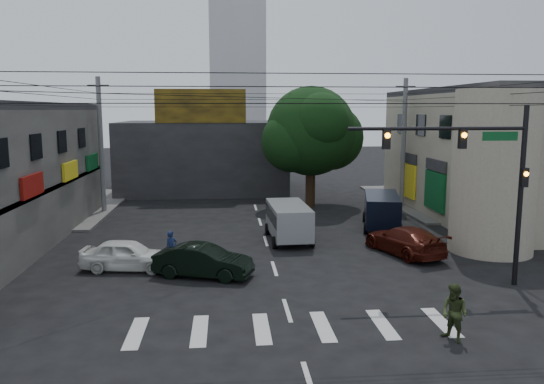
{
  "coord_description": "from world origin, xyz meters",
  "views": [
    {
      "loc": [
        -2.08,
        -20.72,
        7.01
      ],
      "look_at": [
        0.07,
        4.0,
        3.15
      ],
      "focal_mm": 35.0,
      "sensor_mm": 36.0,
      "label": 1
    }
  ],
  "objects": [
    {
      "name": "sidewalk_far_right",
      "position": [
        18.0,
        18.0,
        0.07
      ],
      "size": [
        16.0,
        16.0,
        0.15
      ],
      "primitive_type": "cube",
      "color": "#514F4C",
      "rests_on": "ground"
    },
    {
      "name": "traffic_gantry",
      "position": [
        7.82,
        -1.0,
        4.83
      ],
      "size": [
        7.1,
        0.35,
        7.2
      ],
      "color": "black",
      "rests_on": "ground"
    },
    {
      "name": "traffic_officer",
      "position": [
        -4.62,
        3.0,
        0.79
      ],
      "size": [
        0.94,
        0.94,
        1.57
      ],
      "primitive_type": "imported",
      "rotation": [
        0.0,
        0.0,
        0.69
      ],
      "color": "#121D41",
      "rests_on": "ground"
    },
    {
      "name": "pedestrian_olive",
      "position": [
        4.78,
        -5.91,
        0.9
      ],
      "size": [
        1.45,
        1.43,
        1.79
      ],
      "primitive_type": "imported",
      "rotation": [
        0.0,
        0.0,
        -1.05
      ],
      "color": "#2C391A",
      "rests_on": "ground"
    },
    {
      "name": "sidewalk_far_left",
      "position": [
        -18.0,
        18.0,
        0.07
      ],
      "size": [
        16.0,
        16.0,
        0.15
      ],
      "primitive_type": "cube",
      "color": "#514F4C",
      "rests_on": "ground"
    },
    {
      "name": "silver_minivan",
      "position": [
        1.23,
        7.05,
        0.99
      ],
      "size": [
        4.76,
        2.31,
        1.98
      ],
      "primitive_type": null,
      "rotation": [
        0.0,
        0.0,
        1.61
      ],
      "color": "#97999E",
      "rests_on": "ground"
    },
    {
      "name": "building_far",
      "position": [
        -4.0,
        26.0,
        3.0
      ],
      "size": [
        14.0,
        10.0,
        6.0
      ],
      "primitive_type": "cube",
      "color": "#232326",
      "rests_on": "ground"
    },
    {
      "name": "ground",
      "position": [
        0.0,
        0.0,
        0.0
      ],
      "size": [
        160.0,
        160.0,
        0.0
      ],
      "primitive_type": "plane",
      "color": "black",
      "rests_on": "ground"
    },
    {
      "name": "building_right",
      "position": [
        18.0,
        13.0,
        4.0
      ],
      "size": [
        14.0,
        18.0,
        8.0
      ],
      "primitive_type": "cube",
      "color": "gray",
      "rests_on": "ground"
    },
    {
      "name": "tower_distant",
      "position": [
        0.0,
        70.0,
        22.0
      ],
      "size": [
        9.0,
        9.0,
        44.0
      ],
      "primitive_type": "cube",
      "color": "silver",
      "rests_on": "ground"
    },
    {
      "name": "dark_sedan",
      "position": [
        -3.1,
        1.1,
        0.69
      ],
      "size": [
        3.95,
        5.03,
        1.37
      ],
      "primitive_type": "imported",
      "rotation": [
        0.0,
        0.0,
        1.25
      ],
      "color": "black",
      "rests_on": "ground"
    },
    {
      "name": "navy_van",
      "position": [
        7.14,
        9.65,
        1.01
      ],
      "size": [
        5.91,
        4.23,
        2.01
      ],
      "primitive_type": null,
      "rotation": [
        0.0,
        0.0,
        1.33
      ],
      "color": "black",
      "rests_on": "ground"
    },
    {
      "name": "street_tree",
      "position": [
        4.0,
        17.0,
        5.47
      ],
      "size": [
        6.4,
        6.4,
        8.7
      ],
      "color": "black",
      "rests_on": "ground"
    },
    {
      "name": "billboard",
      "position": [
        -4.0,
        21.1,
        7.3
      ],
      "size": [
        7.0,
        0.3,
        2.6
      ],
      "primitive_type": "cube",
      "color": "olive",
      "rests_on": "building_far"
    },
    {
      "name": "corner_column",
      "position": [
        11.0,
        4.0,
        4.0
      ],
      "size": [
        4.0,
        4.0,
        8.0
      ],
      "primitive_type": "cylinder",
      "color": "gray",
      "rests_on": "ground"
    },
    {
      "name": "utility_pole_far_right",
      "position": [
        10.5,
        16.0,
        4.6
      ],
      "size": [
        0.32,
        0.32,
        9.2
      ],
      "primitive_type": "cylinder",
      "color": "#59595B",
      "rests_on": "ground"
    },
    {
      "name": "maroon_sedan",
      "position": [
        6.56,
        3.86,
        0.69
      ],
      "size": [
        4.86,
        5.94,
        1.38
      ],
      "primitive_type": "imported",
      "rotation": [
        0.0,
        0.0,
        3.47
      ],
      "color": "#3C0F08",
      "rests_on": "ground"
    },
    {
      "name": "utility_pole_far_left",
      "position": [
        -10.5,
        16.0,
        4.6
      ],
      "size": [
        0.32,
        0.32,
        9.2
      ],
      "primitive_type": "cylinder",
      "color": "#59595B",
      "rests_on": "ground"
    },
    {
      "name": "white_compact",
      "position": [
        -6.5,
        2.41,
        0.68
      ],
      "size": [
        2.6,
        4.4,
        1.36
      ],
      "primitive_type": "imported",
      "rotation": [
        0.0,
        0.0,
        1.45
      ],
      "color": "white",
      "rests_on": "ground"
    }
  ]
}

